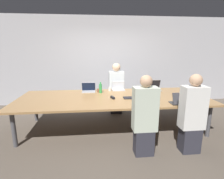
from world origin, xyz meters
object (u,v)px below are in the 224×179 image
object	(u,v)px
laptop_near_right	(180,101)
person_near_right	(192,116)
laptop_far_midleft	(89,89)
cup_far_right	(143,89)
bottle_far_right	(143,88)
stapler	(113,97)
bottle_near_midright	(153,98)
cup_far_center	(110,89)
person_far_center	(116,89)
laptop_near_midright	(142,101)
person_near_midright	(145,117)
laptop_far_center	(118,87)
bottle_far_midleft	(101,88)
cup_far_midleft	(99,90)

from	to	relation	value
laptop_near_right	person_near_right	xyz separation A→B (m)	(0.01, -0.44, -0.13)
laptop_far_midleft	cup_far_right	world-z (taller)	laptop_far_midleft
bottle_far_right	stapler	world-z (taller)	bottle_far_right
bottle_near_midright	stapler	world-z (taller)	bottle_near_midright
person_near_right	cup_far_center	world-z (taller)	person_near_right
person_near_right	person_far_center	xyz separation A→B (m)	(-1.05, 2.08, 0.02)
bottle_near_midright	cup_far_right	size ratio (longest dim) A/B	2.17
laptop_near_midright	person_near_midright	distance (m)	0.52
laptop_far_center	bottle_far_right	world-z (taller)	bottle_far_right
laptop_far_center	bottle_far_right	xyz separation A→B (m)	(0.60, -0.26, 0.04)
bottle_far_midleft	laptop_near_right	size ratio (longest dim) A/B	0.80
bottle_far_midleft	laptop_far_center	size ratio (longest dim) A/B	0.81
laptop_near_right	cup_far_right	world-z (taller)	laptop_near_right
laptop_far_midleft	stapler	xyz separation A→B (m)	(0.53, -0.69, -0.04)
laptop_far_midleft	person_near_midright	xyz separation A→B (m)	(0.97, -1.64, -0.14)
bottle_far_midleft	laptop_near_midright	world-z (taller)	bottle_far_midleft
laptop_far_midleft	stapler	distance (m)	0.87
cup_far_center	cup_far_midleft	bearing A→B (deg)	-160.01
bottle_far_midleft	bottle_far_right	bearing A→B (deg)	-0.22
stapler	laptop_near_midright	bearing A→B (deg)	-60.54
laptop_near_midright	cup_far_right	xyz separation A→B (m)	(0.32, 1.09, -0.02)
person_near_right	laptop_far_center	distance (m)	2.04
laptop_near_midright	cup_far_right	bearing A→B (deg)	-106.59
laptop_far_midleft	laptop_far_center	xyz separation A→B (m)	(0.77, 0.11, 0.00)
laptop_far_center	cup_far_center	bearing A→B (deg)	-160.16
laptop_far_midleft	person_near_right	world-z (taller)	person_near_right
person_near_midright	stapler	world-z (taller)	person_near_midright
laptop_far_center	cup_far_right	bearing A→B (deg)	-15.45
laptop_near_midright	bottle_near_midright	bearing A→B (deg)	-159.49
bottle_near_midright	cup_far_right	xyz separation A→B (m)	(0.07, 0.99, -0.04)
laptop_near_midright	cup_far_right	world-z (taller)	laptop_near_midright
laptop_near_midright	bottle_near_midright	distance (m)	0.27
cup_far_midleft	stapler	distance (m)	0.67
cup_far_right	bottle_far_right	xyz separation A→B (m)	(-0.01, -0.09, 0.06)
person_far_center	laptop_far_midleft	bearing A→B (deg)	-150.53
laptop_far_center	cup_far_right	xyz separation A→B (m)	(0.61, -0.17, -0.02)
person_near_midright	laptop_near_right	xyz separation A→B (m)	(0.82, 0.43, 0.14)
cup_far_center	bottle_far_right	size ratio (longest dim) A/B	0.41
cup_far_midleft	bottle_far_midleft	size ratio (longest dim) A/B	0.33
bottle_far_midleft	stapler	bearing A→B (deg)	-66.18
bottle_far_midleft	cup_far_right	bearing A→B (deg)	4.72
bottle_near_midright	cup_far_center	bearing A→B (deg)	125.38
person_near_midright	bottle_far_right	xyz separation A→B (m)	(0.40, 1.49, 0.17)
laptop_far_midleft	bottle_far_right	bearing A→B (deg)	-6.40
laptop_far_midleft	person_near_midright	world-z (taller)	person_near_midright
bottle_near_midright	stapler	distance (m)	0.85
cup_far_right	bottle_far_right	world-z (taller)	bottle_far_right
laptop_far_midleft	person_far_center	bearing A→B (deg)	29.47
laptop_far_midleft	bottle_near_midright	distance (m)	1.67
laptop_far_midleft	bottle_near_midright	world-z (taller)	laptop_far_midleft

